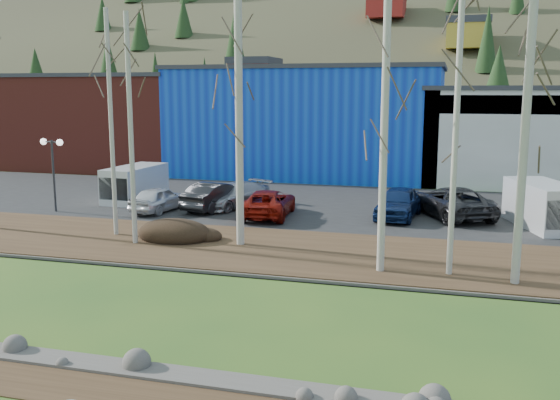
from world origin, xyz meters
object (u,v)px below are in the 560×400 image
(car_0, at_px, (159,199))
(car_2, at_px, (268,203))
(street_lamp, at_px, (52,154))
(car_3, at_px, (235,195))
(van_white, at_px, (545,206))
(van_grey, at_px, (133,184))
(car_5, at_px, (452,202))
(car_1, at_px, (216,196))
(car_4, at_px, (399,203))

(car_0, xyz_separation_m, car_2, (5.96, 0.27, 0.01))
(street_lamp, distance_m, car_3, 9.85)
(car_2, height_order, van_white, van_white)
(car_0, distance_m, van_grey, 3.85)
(car_5, bearing_deg, van_grey, -26.11)
(car_1, relative_size, van_grey, 0.97)
(car_0, height_order, car_5, car_5)
(car_1, xyz_separation_m, car_3, (0.79, 0.86, -0.07))
(van_grey, bearing_deg, street_lamp, -117.96)
(car_3, height_order, van_white, van_white)
(van_grey, bearing_deg, car_5, 3.44)
(car_0, xyz_separation_m, van_white, (19.21, 1.18, 0.38))
(car_0, distance_m, car_1, 3.01)
(car_4, relative_size, van_grey, 0.98)
(car_1, bearing_deg, car_5, -160.06)
(car_4, bearing_deg, car_1, -171.42)
(car_0, relative_size, car_2, 0.80)
(car_1, bearing_deg, van_grey, 1.36)
(car_2, distance_m, car_3, 3.11)
(car_5, height_order, van_grey, van_grey)
(car_4, height_order, car_5, car_5)
(car_4, bearing_deg, street_lamp, -163.44)
(car_2, bearing_deg, car_1, -22.94)
(car_1, bearing_deg, car_0, 39.30)
(car_4, height_order, van_grey, van_grey)
(car_2, xyz_separation_m, van_white, (13.25, 0.91, 0.36))
(car_0, height_order, car_4, car_4)
(car_1, distance_m, car_4, 9.72)
(car_0, bearing_deg, car_1, -146.20)
(street_lamp, relative_size, car_4, 0.85)
(car_0, bearing_deg, car_3, -140.14)
(car_2, distance_m, car_5, 9.37)
(street_lamp, relative_size, car_1, 0.85)
(car_4, relative_size, van_white, 0.88)
(street_lamp, bearing_deg, car_4, 20.45)
(van_white, height_order, van_grey, van_white)
(car_2, height_order, car_4, car_4)
(car_3, xyz_separation_m, car_4, (8.92, -0.47, 0.10))
(car_1, height_order, van_white, van_white)
(car_1, xyz_separation_m, car_2, (3.25, -1.04, -0.06))
(car_3, relative_size, car_5, 0.83)
(car_2, relative_size, car_5, 0.88)
(van_white, bearing_deg, car_4, 157.84)
(car_0, bearing_deg, car_4, -164.10)
(car_3, bearing_deg, van_grey, -159.88)
(car_3, bearing_deg, car_4, 20.30)
(car_5, xyz_separation_m, van_white, (4.19, -1.48, 0.27))
(car_2, bearing_deg, car_5, -170.43)
(car_5, relative_size, van_grey, 1.20)
(car_4, distance_m, van_grey, 15.34)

